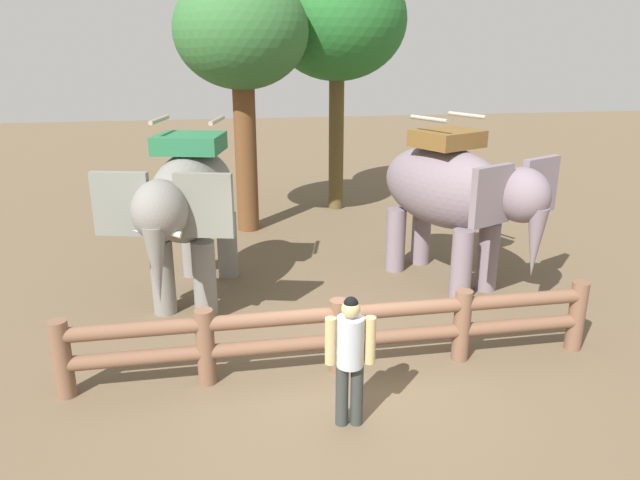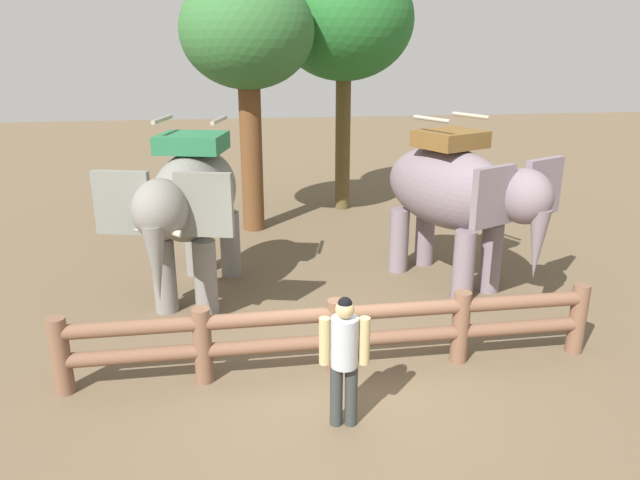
# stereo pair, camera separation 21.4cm
# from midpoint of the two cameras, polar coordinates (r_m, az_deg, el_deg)

# --- Properties ---
(ground_plane) EXTENTS (60.00, 60.00, 0.00)m
(ground_plane) POSITION_cam_midpoint_polar(r_m,az_deg,el_deg) (8.21, 1.31, -13.18)
(ground_plane) COLOR brown
(log_fence) EXTENTS (7.31, 0.32, 1.05)m
(log_fence) POSITION_cam_midpoint_polar(r_m,az_deg,el_deg) (8.12, 1.02, -8.65)
(log_fence) COLOR brown
(log_fence) RESTS_ON ground
(elephant_near_left) EXTENTS (2.34, 3.73, 3.12)m
(elephant_near_left) POSITION_cam_midpoint_polar(r_m,az_deg,el_deg) (10.28, -12.98, 3.56)
(elephant_near_left) COLOR slate
(elephant_near_left) RESTS_ON ground
(elephant_center) EXTENTS (2.81, 3.65, 3.10)m
(elephant_center) POSITION_cam_midpoint_polar(r_m,az_deg,el_deg) (10.96, 12.10, 4.45)
(elephant_center) COLOR slate
(elephant_center) RESTS_ON ground
(tourist_woman_in_black) EXTENTS (0.57, 0.35, 1.63)m
(tourist_woman_in_black) POSITION_cam_midpoint_polar(r_m,az_deg,el_deg) (6.89, 1.99, -10.72)
(tourist_woman_in_black) COLOR #313634
(tourist_woman_in_black) RESTS_ON ground
(tree_far_left) EXTENTS (3.48, 3.48, 6.33)m
(tree_far_left) POSITION_cam_midpoint_polar(r_m,az_deg,el_deg) (15.85, 1.25, 20.12)
(tree_far_left) COLOR brown
(tree_far_left) RESTS_ON ground
(tree_back_center) EXTENTS (2.98, 2.98, 5.82)m
(tree_back_center) POSITION_cam_midpoint_polar(r_m,az_deg,el_deg) (13.96, -8.00, 18.76)
(tree_back_center) COLOR brown
(tree_back_center) RESTS_ON ground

